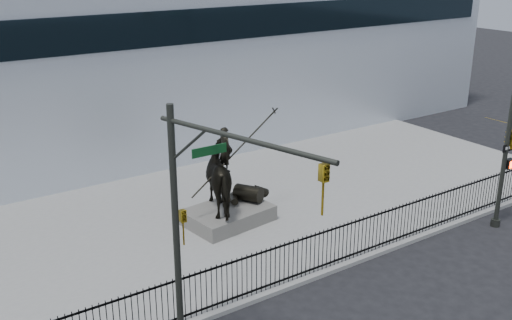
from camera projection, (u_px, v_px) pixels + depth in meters
ground at (371, 280)px, 20.01m from camera, size 120.00×120.00×0.00m
plaza at (254, 207)px, 25.44m from camera, size 30.00×12.00×0.15m
building at (127, 59)px, 34.09m from camera, size 44.00×14.00×9.00m
picket_fence at (347, 241)px, 20.68m from camera, size 22.10×0.10×1.50m
statue_plinth at (228, 215)px, 23.76m from camera, size 3.50×2.61×0.61m
equestrian_statue at (229, 178)px, 23.27m from camera, size 4.15×2.82×3.53m
traffic_signal_left at (200, 228)px, 14.60m from camera, size 1.52×4.84×7.00m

